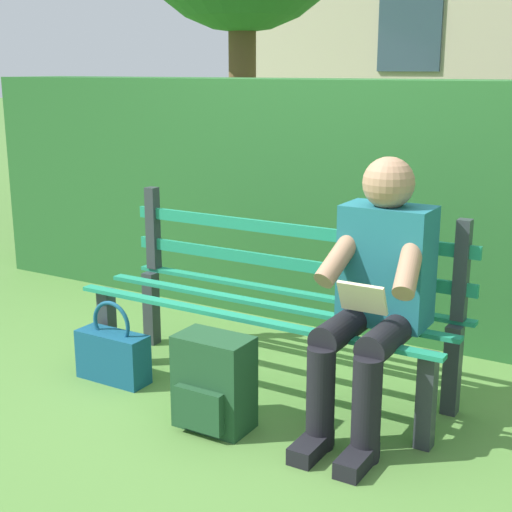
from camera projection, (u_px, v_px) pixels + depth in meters
ground at (266, 387)px, 3.62m from camera, size 60.00×60.00×0.00m
park_bench at (275, 300)px, 3.58m from camera, size 1.87×0.52×0.89m
person_seated at (375, 290)px, 3.10m from camera, size 0.44×0.73×1.16m
hedge_backdrop at (449, 207)px, 4.19m from camera, size 6.50×0.66×1.51m
backpack at (214, 383)px, 3.17m from camera, size 0.33×0.27×0.41m
handbag at (113, 354)px, 3.67m from camera, size 0.38×0.14×0.41m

